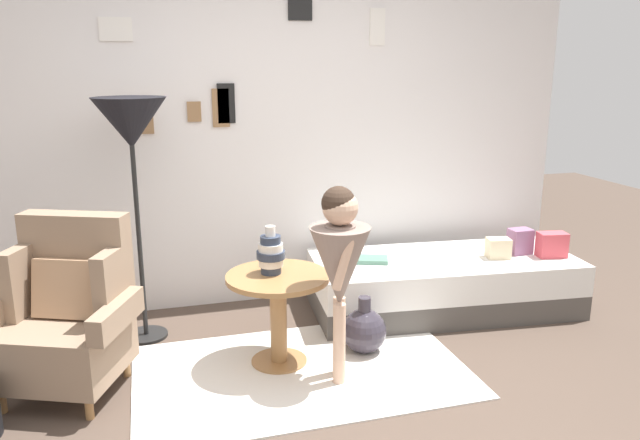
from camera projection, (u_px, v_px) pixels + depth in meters
The scene contains 14 objects.
ground_plane at pixel (344, 436), 3.01m from camera, with size 12.00×12.00×0.00m, color #4C3D33.
gallery_wall at pixel (263, 129), 4.50m from camera, with size 4.80×0.12×2.60m.
rug at pixel (301, 371), 3.64m from camera, with size 1.93×1.19×0.01m, color silver.
armchair at pixel (67, 314), 3.37m from camera, with size 0.89×0.79×0.97m.
daybed at pixel (443, 283), 4.52m from camera, with size 1.97×0.97×0.40m.
pillow_head at pixel (552, 245), 4.47m from camera, with size 0.20×0.12×0.18m, color #D64C56.
pillow_mid at pixel (520, 241), 4.55m from camera, with size 0.16×0.12×0.19m, color gray.
pillow_back at pixel (498, 248), 4.45m from camera, with size 0.16×0.12×0.14m, color beige.
side_table at pixel (278, 300), 3.65m from camera, with size 0.62×0.62×0.57m.
vase_striped at pixel (271, 254), 3.61m from camera, with size 0.17×0.17×0.29m.
floor_lamp at pixel (131, 131), 3.77m from camera, with size 0.45×0.45×1.57m.
person_child at pixel (340, 259), 3.38m from camera, with size 0.34×0.34×1.14m.
book_on_daybed at pixel (372, 260), 4.38m from camera, with size 0.22×0.16×0.03m, color slate.
demijohn_near at pixel (364, 330), 3.86m from camera, with size 0.28×0.28×0.37m.
Camera 1 is at (-0.85, -2.52, 1.78)m, focal length 34.55 mm.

